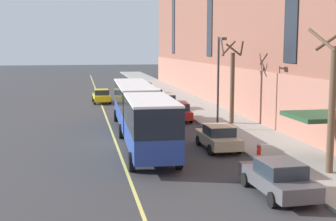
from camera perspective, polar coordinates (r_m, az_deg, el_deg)
ground_plane at (r=31.25m, az=-5.15°, el=-3.94°), size 260.00×260.00×0.00m
sidewalk at (r=36.08m, az=8.88°, el=-2.28°), size 4.86×160.00×0.15m
city_bus at (r=31.99m, az=-3.52°, el=0.09°), size 3.21×19.67×3.54m
parked_car_darkgray_0 at (r=20.79m, az=13.28°, el=-7.97°), size 2.09×4.71×1.56m
parked_car_red_1 at (r=40.08m, az=1.31°, el=-0.16°), size 1.98×4.26×1.56m
parked_car_white_3 at (r=53.28m, az=-1.69°, el=1.85°), size 2.02×4.26×1.56m
parked_car_champagne_4 at (r=29.13m, az=6.14°, el=-3.25°), size 2.00×4.48×1.56m
parked_car_darkgray_5 at (r=62.60m, az=-2.88°, el=2.75°), size 1.97×4.34×1.56m
parked_car_champagne_6 at (r=47.30m, az=-0.28°, el=1.09°), size 2.02×4.59×1.56m
taxi_cab at (r=53.13m, az=-8.11°, el=1.76°), size 2.04×4.29×1.56m
street_tree_near_corner at (r=24.12m, az=19.37°, el=1.23°), size 2.11×2.10×7.15m
street_tree_mid_block at (r=38.03m, az=7.80°, el=3.66°), size 2.02×1.97×6.83m
street_lamp at (r=34.89m, az=6.25°, el=4.53°), size 0.36×1.48×6.89m
fire_hydrant at (r=27.52m, az=11.02°, el=-4.63°), size 0.42×0.24×0.72m
lane_centerline at (r=34.13m, az=-6.75°, el=-2.95°), size 0.16×140.00×0.01m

